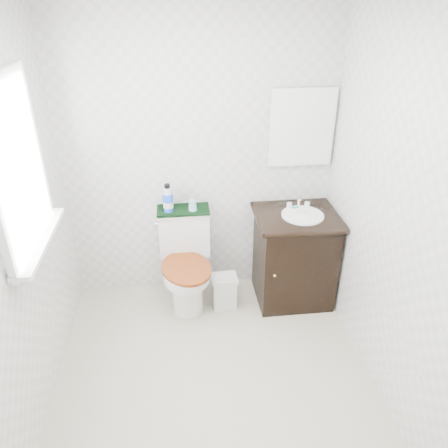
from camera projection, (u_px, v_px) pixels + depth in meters
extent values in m
plane|color=beige|center=(215.00, 384.00, 3.04)|extent=(2.40, 2.40, 0.00)
plane|color=silver|center=(200.00, 161.00, 3.51)|extent=(2.40, 0.00, 2.40)
plane|color=silver|center=(244.00, 418.00, 1.42)|extent=(2.40, 0.00, 2.40)
plane|color=silver|center=(10.00, 246.00, 2.36)|extent=(0.00, 2.40, 2.40)
plane|color=silver|center=(398.00, 224.00, 2.57)|extent=(0.00, 2.40, 2.40)
cube|color=white|center=(15.00, 168.00, 2.41)|extent=(0.02, 0.70, 0.90)
cube|color=silver|center=(302.00, 128.00, 3.45)|extent=(0.50, 0.02, 0.60)
cylinder|color=white|center=(187.00, 290.00, 3.64)|extent=(0.26, 0.26, 0.40)
cube|color=white|center=(186.00, 273.00, 3.86)|extent=(0.26, 0.28, 0.40)
cube|color=white|center=(184.00, 234.00, 3.69)|extent=(0.42, 0.18, 0.38)
cube|color=white|center=(183.00, 212.00, 3.60)|extent=(0.44, 0.20, 0.03)
cylinder|color=white|center=(187.00, 273.00, 3.51)|extent=(0.38, 0.38, 0.08)
cylinder|color=brown|center=(186.00, 268.00, 3.49)|extent=(0.48, 0.48, 0.03)
cube|color=black|center=(294.00, 259.00, 3.72)|extent=(0.61, 0.52, 0.78)
cube|color=black|center=(298.00, 217.00, 3.52)|extent=(0.66, 0.56, 0.04)
cylinder|color=white|center=(303.00, 215.00, 3.48)|extent=(0.34, 0.34, 0.01)
ellipsoid|color=white|center=(302.00, 221.00, 3.51)|extent=(0.29, 0.29, 0.15)
cylinder|color=silver|center=(298.00, 203.00, 3.59)|extent=(0.02, 0.02, 0.10)
cube|color=silver|center=(224.00, 293.00, 3.71)|extent=(0.20, 0.16, 0.28)
cube|color=silver|center=(224.00, 278.00, 3.64)|extent=(0.22, 0.18, 0.03)
cube|color=black|center=(183.00, 210.00, 3.58)|extent=(0.43, 0.22, 0.02)
cylinder|color=blue|center=(168.00, 202.00, 3.52)|extent=(0.08, 0.08, 0.15)
cylinder|color=silver|center=(167.00, 191.00, 3.47)|extent=(0.08, 0.08, 0.05)
cylinder|color=black|center=(167.00, 186.00, 3.45)|extent=(0.04, 0.04, 0.03)
cone|color=#80B5D2|center=(193.00, 205.00, 3.54)|extent=(0.07, 0.07, 0.09)
ellipsoid|color=#187564|center=(295.00, 207.00, 3.59)|extent=(0.08, 0.05, 0.02)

